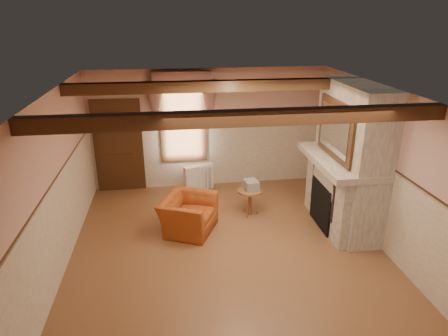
{
  "coord_description": "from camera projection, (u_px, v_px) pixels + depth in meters",
  "views": [
    {
      "loc": [
        -0.92,
        -6.04,
        3.93
      ],
      "look_at": [
        0.05,
        0.8,
        1.25
      ],
      "focal_mm": 32.0,
      "sensor_mm": 36.0,
      "label": 1
    }
  ],
  "objects": [
    {
      "name": "side_table",
      "position": [
        250.0,
        202.0,
        8.28
      ],
      "size": [
        0.55,
        0.55,
        0.55
      ],
      "primitive_type": "cylinder",
      "rotation": [
        0.0,
        0.0,
        0.07
      ],
      "color": "brown",
      "rests_on": "floor"
    },
    {
      "name": "fireplace",
      "position": [
        351.0,
        158.0,
        7.49
      ],
      "size": [
        0.85,
        2.0,
        2.8
      ],
      "primitive_type": "cube",
      "color": "gray",
      "rests_on": "floor"
    },
    {
      "name": "chair_rail",
      "position": [
        228.0,
        171.0,
        6.58
      ],
      "size": [
        5.5,
        6.0,
        0.08
      ],
      "primitive_type": null,
      "color": "black",
      "rests_on": "wainscot"
    },
    {
      "name": "mantel",
      "position": [
        341.0,
        160.0,
        7.48
      ],
      "size": [
        1.05,
        2.05,
        0.12
      ],
      "primitive_type": "cube",
      "color": "gray",
      "rests_on": "fireplace"
    },
    {
      "name": "mantel_clock",
      "position": [
        326.0,
        140.0,
        8.16
      ],
      "size": [
        0.14,
        0.24,
        0.2
      ],
      "primitive_type": "cube",
      "color": "black",
      "rests_on": "mantel"
    },
    {
      "name": "ceiling_beam_back",
      "position": [
        218.0,
        86.0,
        7.25
      ],
      "size": [
        5.5,
        0.18,
        0.2
      ],
      "primitive_type": "cube",
      "color": "black",
      "rests_on": "ceiling"
    },
    {
      "name": "door",
      "position": [
        119.0,
        148.0,
        9.18
      ],
      "size": [
        1.1,
        0.1,
        2.1
      ],
      "primitive_type": "cube",
      "color": "black",
      "rests_on": "floor"
    },
    {
      "name": "window",
      "position": [
        183.0,
        120.0,
        9.19
      ],
      "size": [
        1.06,
        0.08,
        2.02
      ],
      "primitive_type": "cube",
      "color": "white",
      "rests_on": "wall_back"
    },
    {
      "name": "wall_back",
      "position": [
        209.0,
        129.0,
        9.39
      ],
      "size": [
        5.5,
        0.02,
        2.8
      ],
      "primitive_type": "cube",
      "color": "tan",
      "rests_on": "floor"
    },
    {
      "name": "wall_left",
      "position": [
        55.0,
        186.0,
        6.26
      ],
      "size": [
        0.02,
        6.0,
        2.8
      ],
      "primitive_type": "cube",
      "color": "tan",
      "rests_on": "floor"
    },
    {
      "name": "bowl",
      "position": [
        340.0,
        154.0,
        7.53
      ],
      "size": [
        0.35,
        0.35,
        0.09
      ],
      "primitive_type": "imported",
      "color": "brown",
      "rests_on": "mantel"
    },
    {
      "name": "firebox",
      "position": [
        324.0,
        205.0,
        7.78
      ],
      "size": [
        0.2,
        0.95,
        0.9
      ],
      "primitive_type": "cube",
      "color": "black",
      "rests_on": "floor"
    },
    {
      "name": "ceiling",
      "position": [
        228.0,
        93.0,
        6.11
      ],
      "size": [
        5.5,
        6.0,
        0.01
      ],
      "primitive_type": "cube",
      "color": "silver",
      "rests_on": "wall_back"
    },
    {
      "name": "candle_red",
      "position": [
        353.0,
        162.0,
        6.99
      ],
      "size": [
        0.06,
        0.06,
        0.16
      ],
      "primitive_type": "cylinder",
      "color": "#9D2813",
      "rests_on": "mantel"
    },
    {
      "name": "window_drapes",
      "position": [
        182.0,
        94.0,
        8.89
      ],
      "size": [
        1.3,
        0.14,
        1.4
      ],
      "primitive_type": "cube",
      "color": "gray",
      "rests_on": "wall_back"
    },
    {
      "name": "wall_front",
      "position": [
        274.0,
        295.0,
        3.85
      ],
      "size": [
        5.5,
        0.02,
        2.8
      ],
      "primitive_type": "cube",
      "color": "tan",
      "rests_on": "floor"
    },
    {
      "name": "overmantel_mirror",
      "position": [
        335.0,
        129.0,
        7.23
      ],
      "size": [
        0.06,
        1.44,
        1.04
      ],
      "primitive_type": "cube",
      "color": "silver",
      "rests_on": "fireplace"
    },
    {
      "name": "ceiling_beam_front",
      "position": [
        242.0,
        118.0,
        5.04
      ],
      "size": [
        5.5,
        0.18,
        0.2
      ],
      "primitive_type": "cube",
      "color": "black",
      "rests_on": "ceiling"
    },
    {
      "name": "jar_yellow",
      "position": [
        346.0,
        158.0,
        7.27
      ],
      "size": [
        0.06,
        0.06,
        0.12
      ],
      "primitive_type": "cylinder",
      "color": "yellow",
      "rests_on": "mantel"
    },
    {
      "name": "book_stack",
      "position": [
        251.0,
        185.0,
        8.18
      ],
      "size": [
        0.3,
        0.35,
        0.2
      ],
      "primitive_type": "cube",
      "rotation": [
        0.0,
        0.0,
        0.14
      ],
      "color": "#B7AD8C",
      "rests_on": "side_table"
    },
    {
      "name": "wall_right",
      "position": [
        383.0,
        169.0,
        6.98
      ],
      "size": [
        0.02,
        6.0,
        2.8
      ],
      "primitive_type": "cube",
      "color": "tan",
      "rests_on": "floor"
    },
    {
      "name": "floor",
      "position": [
        228.0,
        249.0,
        7.12
      ],
      "size": [
        5.5,
        6.0,
        0.01
      ],
      "primitive_type": "cube",
      "color": "brown",
      "rests_on": "ground"
    },
    {
      "name": "oil_lamp",
      "position": [
        338.0,
        147.0,
        7.59
      ],
      "size": [
        0.11,
        0.11,
        0.28
      ],
      "primitive_type": "cylinder",
      "color": "gold",
      "rests_on": "mantel"
    },
    {
      "name": "wainscot",
      "position": [
        228.0,
        212.0,
        6.85
      ],
      "size": [
        5.5,
        6.0,
        1.5
      ],
      "primitive_type": null,
      "color": "beige",
      "rests_on": "floor"
    },
    {
      "name": "armchair",
      "position": [
        188.0,
        214.0,
        7.65
      ],
      "size": [
        1.26,
        1.32,
        0.68
      ],
      "primitive_type": "imported",
      "rotation": [
        0.0,
        0.0,
        1.14
      ],
      "color": "#994219",
      "rests_on": "floor"
    },
    {
      "name": "radiator",
      "position": [
        199.0,
        177.0,
        9.47
      ],
      "size": [
        0.72,
        0.4,
        0.6
      ],
      "primitive_type": "cube",
      "rotation": [
        0.0,
        0.0,
        0.34
      ],
      "color": "white",
      "rests_on": "floor"
    }
  ]
}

